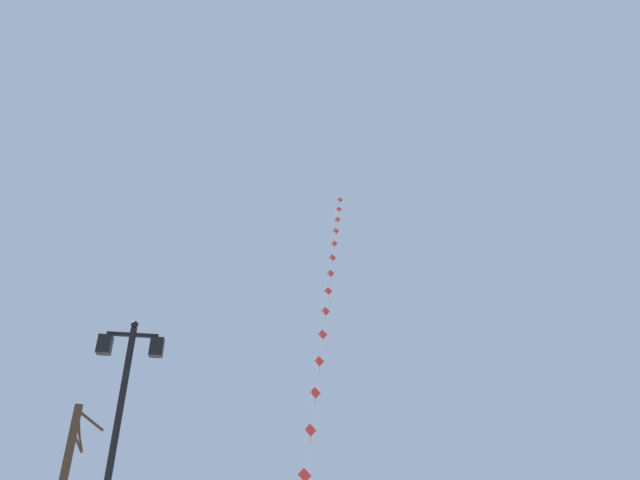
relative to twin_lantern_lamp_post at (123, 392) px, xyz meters
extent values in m
cylinder|color=black|center=(0.00, 0.00, -1.02)|extent=(0.14, 0.14, 4.77)
sphere|color=black|center=(0.00, 0.00, 1.44)|extent=(0.16, 0.16, 0.16)
cube|color=black|center=(0.00, 0.00, 1.21)|extent=(1.08, 0.08, 0.08)
cube|color=black|center=(-0.54, 0.00, 0.96)|extent=(0.28, 0.28, 0.40)
cube|color=beige|center=(-0.54, 0.00, 0.96)|extent=(0.19, 0.19, 0.30)
cube|color=black|center=(0.54, 0.00, 0.96)|extent=(0.28, 0.28, 0.40)
cube|color=beige|center=(0.54, 0.00, 0.96)|extent=(0.19, 0.19, 0.30)
cylinder|color=silver|center=(5.50, 8.96, -0.30)|extent=(0.44, 1.24, 1.70)
cylinder|color=silver|center=(5.91, 10.17, 1.39)|extent=(0.44, 1.24, 1.70)
cylinder|color=silver|center=(6.33, 11.38, 3.07)|extent=(0.44, 1.24, 1.70)
cylinder|color=silver|center=(6.75, 12.60, 4.76)|extent=(0.44, 1.24, 1.70)
cylinder|color=silver|center=(7.17, 13.81, 6.44)|extent=(0.44, 1.24, 1.70)
cylinder|color=silver|center=(7.59, 15.02, 8.13)|extent=(0.44, 1.24, 1.70)
cylinder|color=silver|center=(8.00, 16.24, 9.81)|extent=(0.44, 1.24, 1.70)
cylinder|color=silver|center=(8.42, 17.45, 11.50)|extent=(0.44, 1.24, 1.70)
cylinder|color=silver|center=(8.84, 18.66, 13.18)|extent=(0.44, 1.24, 1.70)
cylinder|color=silver|center=(9.26, 19.88, 14.87)|extent=(0.44, 1.24, 1.70)
cylinder|color=silver|center=(9.68, 21.09, 16.55)|extent=(0.44, 1.24, 1.70)
cylinder|color=silver|center=(10.10, 22.31, 18.24)|extent=(0.44, 1.24, 1.70)
cylinder|color=silver|center=(10.51, 23.52, 19.92)|extent=(0.44, 1.24, 1.70)
cube|color=red|center=(5.29, 8.35, -1.14)|extent=(0.49, 0.07, 0.49)
cube|color=red|center=(5.70, 9.56, 0.54)|extent=(0.44, 0.24, 0.49)
cylinder|color=red|center=(5.70, 9.56, 0.22)|extent=(0.04, 0.05, 0.28)
cube|color=red|center=(6.12, 10.78, 2.23)|extent=(0.49, 0.09, 0.49)
cylinder|color=red|center=(6.12, 10.78, 1.87)|extent=(0.03, 0.06, 0.33)
cube|color=red|center=(6.54, 11.99, 3.91)|extent=(0.45, 0.23, 0.49)
cylinder|color=red|center=(6.54, 11.99, 3.54)|extent=(0.03, 0.04, 0.36)
cube|color=red|center=(6.96, 13.20, 5.60)|extent=(0.48, 0.14, 0.49)
cylinder|color=red|center=(6.96, 13.20, 5.29)|extent=(0.02, 0.03, 0.24)
cube|color=red|center=(7.38, 14.42, 7.28)|extent=(0.47, 0.17, 0.49)
cylinder|color=red|center=(7.38, 14.42, 6.92)|extent=(0.02, 0.03, 0.34)
cube|color=red|center=(7.80, 15.63, 8.97)|extent=(0.48, 0.15, 0.49)
cylinder|color=red|center=(7.80, 15.63, 8.60)|extent=(0.03, 0.07, 0.36)
cube|color=red|center=(8.21, 16.84, 10.65)|extent=(0.42, 0.27, 0.49)
cylinder|color=red|center=(8.21, 16.84, 10.33)|extent=(0.04, 0.05, 0.26)
cube|color=red|center=(8.63, 18.06, 12.34)|extent=(0.49, 0.09, 0.49)
cylinder|color=red|center=(8.63, 18.06, 11.96)|extent=(0.02, 0.06, 0.37)
cube|color=red|center=(9.05, 19.27, 14.02)|extent=(0.42, 0.27, 0.49)
cylinder|color=red|center=(9.05, 19.27, 13.70)|extent=(0.04, 0.05, 0.28)
cube|color=red|center=(9.47, 20.48, 15.71)|extent=(0.47, 0.18, 0.49)
cylinder|color=red|center=(9.47, 20.48, 15.37)|extent=(0.03, 0.05, 0.30)
cube|color=red|center=(9.89, 21.70, 17.39)|extent=(0.42, 0.28, 0.49)
cylinder|color=red|center=(9.89, 21.70, 17.06)|extent=(0.03, 0.04, 0.28)
cube|color=red|center=(10.30, 22.91, 19.08)|extent=(0.49, 0.10, 0.49)
cylinder|color=red|center=(10.30, 22.91, 18.75)|extent=(0.02, 0.04, 0.28)
cube|color=red|center=(10.72, 24.13, 20.76)|extent=(0.49, 0.11, 0.49)
cylinder|color=red|center=(10.72, 24.13, 20.40)|extent=(0.02, 0.05, 0.34)
cylinder|color=#423323|center=(-2.58, 7.59, -1.25)|extent=(0.27, 0.27, 4.33)
cylinder|color=#423323|center=(-2.54, 8.27, -0.20)|extent=(0.17, 1.40, 0.58)
cylinder|color=#423323|center=(-2.22, 8.08, 0.48)|extent=(0.82, 1.05, 0.58)
cylinder|color=#423323|center=(-2.57, 8.04, 0.39)|extent=(0.10, 0.94, 0.88)
cylinder|color=#423323|center=(-2.51, 8.14, 0.03)|extent=(0.22, 1.16, 0.97)
camera|label=1|loc=(1.89, -11.49, -2.11)|focal=28.74mm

